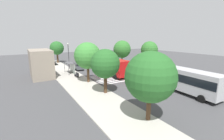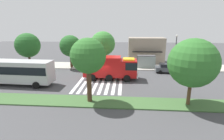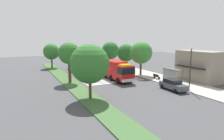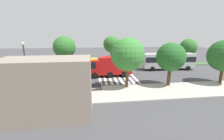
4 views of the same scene
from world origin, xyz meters
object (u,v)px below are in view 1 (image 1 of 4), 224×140
street_lamp (69,54)px  sidewalk_tree_center (88,56)px  median_tree_west (149,50)px  parked_car_mid (78,66)px  sidewalk_tree_far_east (57,48)px  bus_stop_shelter (71,66)px  sidewalk_tree_west (105,64)px  bench_near_shelter (77,75)px  median_tree_center (122,49)px  fire_truck (113,66)px  sidewalk_tree_far_west (150,77)px  transit_bus (182,78)px

street_lamp → sidewalk_tree_center: 13.81m
street_lamp → median_tree_west: bearing=-131.7°
parked_car_mid → sidewalk_tree_far_east: 13.96m
bus_stop_shelter → street_lamp: bearing=-11.7°
sidewalk_tree_west → median_tree_west: 16.89m
bench_near_shelter → sidewalk_tree_far_east: size_ratio=0.23×
median_tree_center → sidewalk_tree_far_east: bearing=47.5°
fire_truck → median_tree_west: (-1.77, -8.75, 3.27)m
street_lamp → sidewalk_tree_west: size_ratio=1.03×
bench_near_shelter → median_tree_west: (-4.20, -16.06, 4.72)m
sidewalk_tree_far_west → median_tree_center: bearing=-30.1°
parked_car_mid → bus_stop_shelter: 4.75m
bench_near_shelter → sidewalk_tree_west: sidewalk_tree_west is taller
parked_car_mid → street_lamp: size_ratio=0.71×
sidewalk_tree_west → fire_truck: bearing=-37.6°
street_lamp → sidewalk_tree_center: sidewalk_tree_center is taller
transit_bus → median_tree_center: size_ratio=1.59×
fire_truck → median_tree_center: (9.14, -8.75, 2.72)m
sidewalk_tree_west → median_tree_center: bearing=-40.9°
fire_truck → sidewalk_tree_far_east: (23.28, 6.66, 2.77)m
median_tree_west → sidewalk_tree_center: bearing=91.4°
sidewalk_tree_far_west → median_tree_center: 30.69m
median_tree_center → parked_car_mid: bearing=86.0°
sidewalk_tree_west → median_tree_west: (6.87, -15.41, 0.86)m
bench_near_shelter → transit_bus: bearing=-146.0°
sidewalk_tree_west → sidewalk_tree_far_east: 31.92m
transit_bus → street_lamp: size_ratio=1.72×
fire_truck → street_lamp: street_lamp is taller
bus_stop_shelter → sidewalk_tree_far_east: 17.12m
bus_stop_shelter → sidewalk_tree_west: sidewalk_tree_west is taller
sidewalk_tree_far_west → median_tree_center: median_tree_center is taller
transit_bus → street_lamp: 27.43m
street_lamp → transit_bus: bearing=-158.7°
bench_near_shelter → sidewalk_tree_center: bearing=-172.0°
street_lamp → median_tree_center: bearing=-99.3°
sidewalk_tree_far_east → median_tree_center: 20.92m
transit_bus → bus_stop_shelter: size_ratio=3.26×
parked_car_mid → sidewalk_tree_center: size_ratio=0.66×
fire_truck → sidewalk_tree_far_east: 24.37m
transit_bus → median_tree_center: median_tree_center is taller
sidewalk_tree_center → sidewalk_tree_west: bearing=180.0°
bench_near_shelter → sidewalk_tree_far_west: sidewalk_tree_far_west is taller
fire_truck → bench_near_shelter: 7.83m
sidewalk_tree_far_west → median_tree_west: median_tree_west is taller
sidewalk_tree_far_east → median_tree_center: median_tree_center is taller
bus_stop_shelter → median_tree_center: (2.71, -16.08, 2.87)m
transit_bus → sidewalk_tree_far_west: size_ratio=1.67×
transit_bus → median_tree_west: median_tree_west is taller
sidewalk_tree_west → median_tree_center: median_tree_center is taller
sidewalk_tree_far_west → sidewalk_tree_far_east: bearing=0.0°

